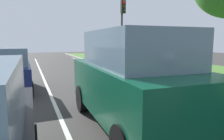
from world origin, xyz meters
The scene contains 8 objects.
ground_plane centered at (0.00, 14.00, 0.00)m, with size 60.00×60.00×0.00m, color #383533.
lane_line_center centered at (-0.70, 14.00, 0.00)m, with size 0.12×32.00×0.01m, color silver.
lane_line_right_edge centered at (3.60, 14.00, 0.00)m, with size 0.12×32.00×0.01m, color silver.
grass_verge_right centered at (8.50, 14.00, 0.03)m, with size 9.00×48.00×0.06m, color #47752D.
curb_right centered at (4.10, 14.00, 0.06)m, with size 0.24×48.00×0.12m, color #9E9B93.
car_suv_ahead centered at (0.82, 8.41, 1.17)m, with size 2.06×4.55×2.28m.
car_hatchback_far centered at (-2.19, 13.34, 0.88)m, with size 1.78×3.73×1.78m.
traffic_light_near_right centered at (5.07, 18.30, 3.50)m, with size 0.32×0.50×5.21m.
Camera 1 is at (-1.41, 4.14, 2.05)m, focal length 33.58 mm.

